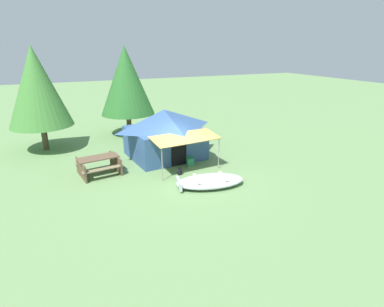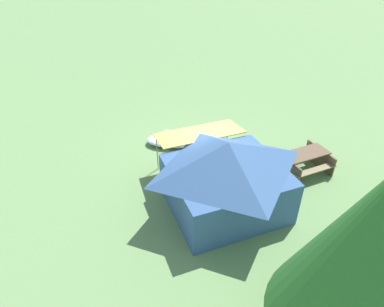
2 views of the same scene
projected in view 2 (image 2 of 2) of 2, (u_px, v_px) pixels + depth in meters
name	position (u px, v px, depth m)	size (l,w,h in m)	color
ground_plane	(203.00, 160.00, 12.72)	(80.00, 80.00, 0.00)	#688E55
beached_rowboat	(180.00, 138.00, 13.66)	(2.89, 1.80, 0.40)	silver
canvas_cabin_tent	(226.00, 175.00, 9.97)	(3.81, 4.64, 2.35)	#36578C
picnic_table	(304.00, 160.00, 11.93)	(1.87, 1.67, 0.77)	brown
cooler_box	(191.00, 176.00, 11.65)	(0.48, 0.31, 0.36)	#2A8956
fuel_can	(207.00, 158.00, 12.61)	(0.18, 0.18, 0.28)	black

